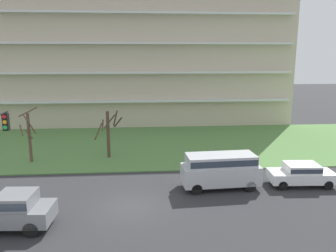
# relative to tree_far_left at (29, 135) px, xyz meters

# --- Properties ---
(ground) EXTENTS (160.00, 160.00, 0.00)m
(ground) POSITION_rel_tree_far_left_xyz_m (8.58, -9.10, -2.37)
(ground) COLOR #2D2D30
(grass_lawn_strip) EXTENTS (80.00, 16.00, 0.08)m
(grass_lawn_strip) POSITION_rel_tree_far_left_xyz_m (8.58, 4.90, -2.33)
(grass_lawn_strip) COLOR #547F42
(grass_lawn_strip) RESTS_ON ground
(apartment_building) EXTENTS (39.49, 12.21, 20.39)m
(apartment_building) POSITION_rel_tree_far_left_xyz_m (8.58, 18.53, 7.82)
(apartment_building) COLOR beige
(apartment_building) RESTS_ON ground
(tree_far_left) EXTENTS (1.62, 1.81, 4.61)m
(tree_far_left) POSITION_rel_tree_far_left_xyz_m (0.00, 0.00, 0.00)
(tree_far_left) COLOR brown
(tree_far_left) RESTS_ON ground
(tree_left) EXTENTS (2.40, 1.97, 4.31)m
(tree_left) POSITION_rel_tree_far_left_xyz_m (6.45, 0.85, -0.01)
(tree_left) COLOR #4C3828
(tree_left) RESTS_ON ground
(pickup_gray_near_left) EXTENTS (5.51, 2.30, 1.95)m
(pickup_gray_near_left) POSITION_rel_tree_far_left_xyz_m (2.19, -11.12, -1.36)
(pickup_gray_near_left) COLOR slate
(pickup_gray_near_left) RESTS_ON ground
(van_silver_center_left) EXTENTS (5.31, 2.30, 2.36)m
(van_silver_center_left) POSITION_rel_tree_far_left_xyz_m (14.61, -6.60, -0.98)
(van_silver_center_left) COLOR #B7BABF
(van_silver_center_left) RESTS_ON ground
(sedan_white_center_right) EXTENTS (4.49, 2.03, 1.57)m
(sedan_white_center_right) POSITION_rel_tree_far_left_xyz_m (20.30, -6.60, -1.50)
(sedan_white_center_right) COLOR white
(sedan_white_center_right) RESTS_ON ground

